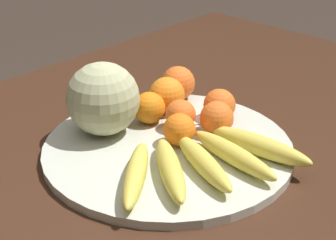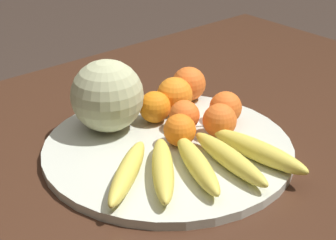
{
  "view_description": "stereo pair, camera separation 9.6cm",
  "coord_description": "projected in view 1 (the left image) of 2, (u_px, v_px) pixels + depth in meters",
  "views": [
    {
      "loc": [
        -0.56,
        -0.61,
        1.28
      ],
      "look_at": [
        0.07,
        -0.03,
        0.84
      ],
      "focal_mm": 60.0,
      "sensor_mm": 36.0,
      "label": 1
    },
    {
      "loc": [
        -0.49,
        -0.68,
        1.28
      ],
      "look_at": [
        0.07,
        -0.03,
        0.84
      ],
      "focal_mm": 60.0,
      "sensor_mm": 36.0,
      "label": 2
    }
  ],
  "objects": [
    {
      "name": "orange_back_right",
      "position": [
        149.0,
        108.0,
        1.05
      ],
      "size": [
        0.06,
        0.06,
        0.06
      ],
      "color": "orange",
      "rests_on": "fruit_bowl"
    },
    {
      "name": "kitchen_table",
      "position": [
        131.0,
        207.0,
        1.01
      ],
      "size": [
        1.62,
        0.94,
        0.78
      ],
      "color": "#3D2316",
      "rests_on": "ground_plane"
    },
    {
      "name": "fruit_bowl",
      "position": [
        168.0,
        149.0,
        0.99
      ],
      "size": [
        0.44,
        0.44,
        0.02
      ],
      "color": "beige",
      "rests_on": "kitchen_table"
    },
    {
      "name": "orange_mid_center",
      "position": [
        167.0,
        95.0,
        1.09
      ],
      "size": [
        0.07,
        0.07,
        0.07
      ],
      "color": "orange",
      "rests_on": "fruit_bowl"
    },
    {
      "name": "orange_front_left",
      "position": [
        219.0,
        105.0,
        1.06
      ],
      "size": [
        0.06,
        0.06,
        0.06
      ],
      "color": "orange",
      "rests_on": "fruit_bowl"
    },
    {
      "name": "melon",
      "position": [
        103.0,
        99.0,
        1.0
      ],
      "size": [
        0.13,
        0.13,
        0.13
      ],
      "color": "#B2B789",
      "rests_on": "fruit_bowl"
    },
    {
      "name": "banana_bunch",
      "position": [
        204.0,
        160.0,
        0.91
      ],
      "size": [
        0.32,
        0.26,
        0.04
      ],
      "rotation": [
        0.0,
        0.0,
        4.3
      ],
      "color": "#473819",
      "rests_on": "fruit_bowl"
    },
    {
      "name": "orange_back_left",
      "position": [
        179.0,
        129.0,
        0.98
      ],
      "size": [
        0.06,
        0.06,
        0.06
      ],
      "color": "orange",
      "rests_on": "fruit_bowl"
    },
    {
      "name": "produce_tag",
      "position": [
        195.0,
        122.0,
        1.07
      ],
      "size": [
        0.09,
        0.07,
        0.0
      ],
      "rotation": [
        0.0,
        0.0,
        -0.58
      ],
      "color": "white",
      "rests_on": "fruit_bowl"
    },
    {
      "name": "orange_top_small",
      "position": [
        178.0,
        83.0,
        1.15
      ],
      "size": [
        0.07,
        0.07,
        0.07
      ],
      "color": "orange",
      "rests_on": "fruit_bowl"
    },
    {
      "name": "orange_side_extra",
      "position": [
        217.0,
        118.0,
        1.01
      ],
      "size": [
        0.06,
        0.06,
        0.06
      ],
      "color": "orange",
      "rests_on": "fruit_bowl"
    },
    {
      "name": "orange_front_right",
      "position": [
        182.0,
        115.0,
        1.03
      ],
      "size": [
        0.06,
        0.06,
        0.06
      ],
      "color": "orange",
      "rests_on": "fruit_bowl"
    }
  ]
}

